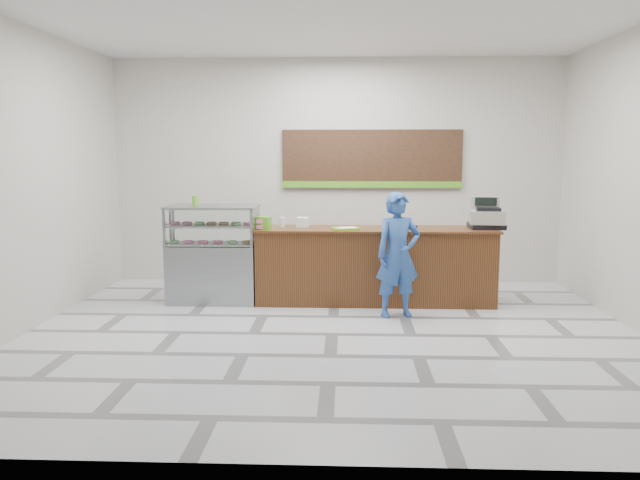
{
  "coord_description": "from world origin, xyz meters",
  "views": [
    {
      "loc": [
        0.15,
        -6.86,
        2.05
      ],
      "look_at": [
        -0.17,
        0.9,
        0.96
      ],
      "focal_mm": 35.0,
      "sensor_mm": 36.0,
      "label": 1
    }
  ],
  "objects_px": {
    "display_case": "(214,253)",
    "cash_register": "(486,217)",
    "serving_tray": "(346,228)",
    "sales_counter": "(375,265)",
    "customer": "(398,255)"
  },
  "relations": [
    {
      "from": "display_case",
      "to": "cash_register",
      "type": "height_order",
      "value": "cash_register"
    },
    {
      "from": "display_case",
      "to": "serving_tray",
      "type": "relative_size",
      "value": 3.3
    },
    {
      "from": "cash_register",
      "to": "display_case",
      "type": "bearing_deg",
      "value": -172.33
    },
    {
      "from": "cash_register",
      "to": "serving_tray",
      "type": "height_order",
      "value": "cash_register"
    },
    {
      "from": "cash_register",
      "to": "serving_tray",
      "type": "bearing_deg",
      "value": -168.19
    },
    {
      "from": "sales_counter",
      "to": "display_case",
      "type": "bearing_deg",
      "value": -179.99
    },
    {
      "from": "sales_counter",
      "to": "display_case",
      "type": "distance_m",
      "value": 2.23
    },
    {
      "from": "display_case",
      "to": "cash_register",
      "type": "distance_m",
      "value": 3.76
    },
    {
      "from": "cash_register",
      "to": "customer",
      "type": "bearing_deg",
      "value": -141.34
    },
    {
      "from": "sales_counter",
      "to": "customer",
      "type": "relative_size",
      "value": 2.09
    },
    {
      "from": "cash_register",
      "to": "serving_tray",
      "type": "xyz_separation_m",
      "value": [
        -1.9,
        -0.17,
        -0.15
      ]
    },
    {
      "from": "sales_counter",
      "to": "customer",
      "type": "height_order",
      "value": "customer"
    },
    {
      "from": "sales_counter",
      "to": "display_case",
      "type": "relative_size",
      "value": 2.45
    },
    {
      "from": "customer",
      "to": "display_case",
      "type": "bearing_deg",
      "value": 148.21
    },
    {
      "from": "display_case",
      "to": "customer",
      "type": "distance_m",
      "value": 2.58
    }
  ]
}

